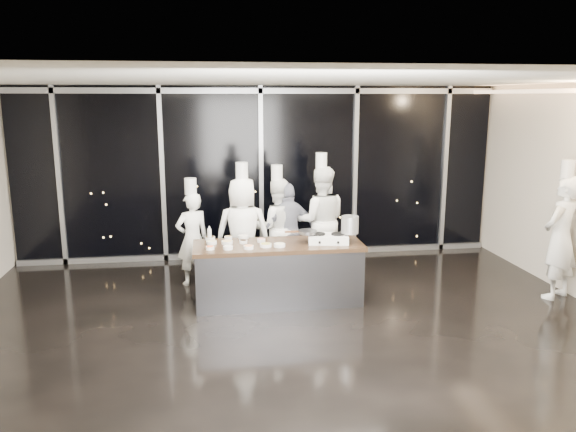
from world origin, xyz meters
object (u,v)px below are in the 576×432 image
chef_far_left (192,237)px  chef_left (243,232)px  guest (289,230)px  chef_side (561,237)px  frying_pan (307,232)px  stock_pot (350,225)px  chef_right (321,220)px  demo_counter (278,273)px  stove (328,238)px  chef_center (277,227)px

chef_far_left → chef_left: size_ratio=0.87×
guest → chef_side: size_ratio=0.76×
frying_pan → chef_left: 1.21m
chef_far_left → chef_left: bearing=141.2°
chef_far_left → stock_pot: bearing=131.0°
chef_right → demo_counter: bearing=61.9°
demo_counter → chef_far_left: size_ratio=1.41×
chef_left → chef_side: 4.82m
stock_pot → guest: (-0.72, 1.28, -0.36)m
frying_pan → demo_counter: bearing=-172.0°
stock_pot → chef_far_left: size_ratio=0.14×
stove → chef_side: (3.47, -0.35, -0.01)m
chef_far_left → stove: bearing=128.2°
chef_center → chef_far_left: bearing=9.5°
demo_counter → stock_pot: 1.27m
chef_far_left → demo_counter: bearing=117.4°
stove → chef_far_left: (-1.99, 1.08, -0.18)m
frying_pan → chef_side: size_ratio=0.23×
stock_pot → chef_far_left: 2.59m
chef_right → chef_side: bearing=159.4°
frying_pan → chef_right: (0.47, 1.30, -0.13)m
stock_pot → guest: bearing=119.3°
stove → stock_pot: bearing=3.5°
chef_center → chef_side: bearing=156.5°
stove → chef_far_left: size_ratio=0.36×
demo_counter → stove: stove is taller
stock_pot → chef_left: (-1.51, 0.89, -0.27)m
frying_pan → guest: guest is taller
demo_counter → frying_pan: size_ratio=5.03×
stock_pot → chef_far_left: chef_far_left is taller
demo_counter → chef_center: bearing=83.6°
stock_pot → chef_right: 1.40m
chef_left → frying_pan: bearing=139.1°
stove → guest: bearing=116.7°
chef_far_left → chef_right: 2.18m
frying_pan → chef_side: chef_side is taller
chef_right → chef_side: 3.71m
stock_pot → chef_right: size_ratio=0.12×
demo_counter → stove: bearing=-3.9°
stock_pot → chef_left: size_ratio=0.13×
demo_counter → chef_left: size_ratio=1.23×
chef_side → chef_far_left: bearing=-44.7°
frying_pan → chef_right: chef_right is taller
frying_pan → chef_left: chef_left is taller
guest → chef_right: chef_right is taller
frying_pan → chef_right: bearing=78.9°
stove → chef_center: 1.46m
chef_center → chef_left: bearing=37.4°
chef_center → stove: bearing=112.9°
chef_left → guest: bearing=-151.7°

